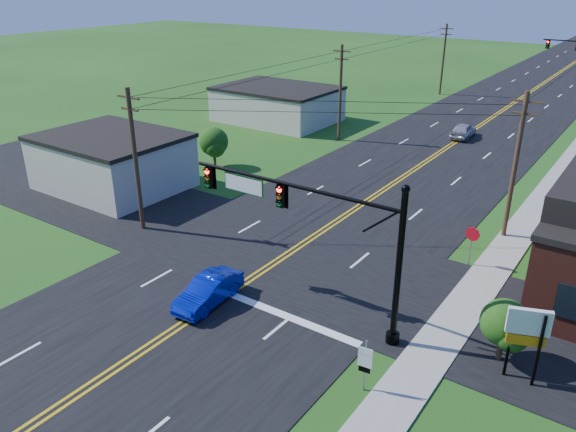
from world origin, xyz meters
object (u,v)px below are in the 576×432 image
Objects in this scene: signal_mast_main at (309,222)px; stop_sign at (472,238)px; blue_car at (209,291)px; route_sign at (365,362)px.

stop_sign is at bearing 61.31° from signal_mast_main.
route_sign is at bearing -12.41° from blue_car.
route_sign is at bearing -82.42° from stop_sign.
signal_mast_main is at bearing -110.80° from stop_sign.
blue_car is at bearing -121.83° from stop_sign.
blue_car is 14.58m from stop_sign.
signal_mast_main reaches higher than route_sign.
stop_sign is (9.30, 11.19, 1.02)m from blue_car.
stop_sign is at bearing 45.65° from blue_car.
route_sign is (9.23, -1.26, 0.68)m from blue_car.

